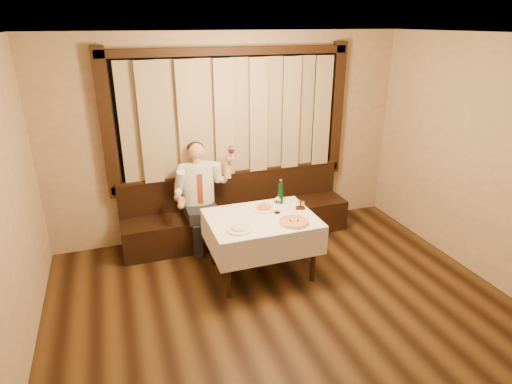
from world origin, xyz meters
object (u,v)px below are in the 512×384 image
object	(u,v)px
banquette	(237,216)
pasta_red	(264,206)
pasta_cream	(239,227)
dining_table	(261,225)
seated_man	(200,189)
green_bottle	(281,193)
cruet_caddy	(300,206)
pizza	(294,222)

from	to	relation	value
banquette	pasta_red	xyz separation A→B (m)	(0.11, -0.82, 0.49)
pasta_red	pasta_cream	xyz separation A→B (m)	(-0.45, -0.44, -0.00)
dining_table	seated_man	xyz separation A→B (m)	(-0.54, 0.93, 0.19)
pasta_cream	green_bottle	world-z (taller)	green_bottle
green_bottle	cruet_caddy	distance (m)	0.31
banquette	pasta_red	bearing A→B (deg)	-82.65
green_bottle	dining_table	bearing A→B (deg)	-139.42
banquette	dining_table	xyz separation A→B (m)	(0.00, -1.02, 0.34)
banquette	dining_table	distance (m)	1.08
banquette	seated_man	world-z (taller)	seated_man
pasta_red	pizza	bearing A→B (deg)	-68.38
pizza	pasta_cream	xyz separation A→B (m)	(-0.64, 0.04, 0.02)
dining_table	pasta_red	world-z (taller)	pasta_red
seated_man	pizza	bearing A→B (deg)	-55.39
dining_table	green_bottle	bearing A→B (deg)	40.58
cruet_caddy	seated_man	world-z (taller)	seated_man
banquette	cruet_caddy	world-z (taller)	banquette
pasta_cream	banquette	bearing A→B (deg)	74.57
pasta_red	cruet_caddy	xyz separation A→B (m)	(0.42, -0.14, 0.00)
pasta_cream	cruet_caddy	world-z (taller)	cruet_caddy
pasta_cream	green_bottle	size ratio (longest dim) A/B	0.90
pizza	seated_man	world-z (taller)	seated_man
banquette	pasta_cream	size ratio (longest dim) A/B	11.09
pasta_red	green_bottle	size ratio (longest dim) A/B	0.91
pizza	cruet_caddy	xyz separation A→B (m)	(0.23, 0.34, 0.03)
pizza	pasta_red	size ratio (longest dim) A/B	1.24
pizza	cruet_caddy	size ratio (longest dim) A/B	3.02
dining_table	pizza	size ratio (longest dim) A/B	3.54
pasta_cream	cruet_caddy	xyz separation A→B (m)	(0.88, 0.30, 0.00)
pizza	pasta_red	distance (m)	0.51
banquette	green_bottle	world-z (taller)	green_bottle
cruet_caddy	green_bottle	bearing A→B (deg)	138.46
banquette	pasta_cream	distance (m)	1.39
pasta_red	pasta_cream	size ratio (longest dim) A/B	1.01
dining_table	pasta_red	distance (m)	0.27
pizza	pasta_red	world-z (taller)	pasta_red
pizza	pasta_cream	bearing A→B (deg)	176.78
banquette	pasta_cream	xyz separation A→B (m)	(-0.35, -1.26, 0.49)
dining_table	pasta_cream	size ratio (longest dim) A/B	4.40
pasta_cream	green_bottle	distance (m)	0.91
pizza	cruet_caddy	distance (m)	0.41
banquette	pizza	size ratio (longest dim) A/B	8.92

